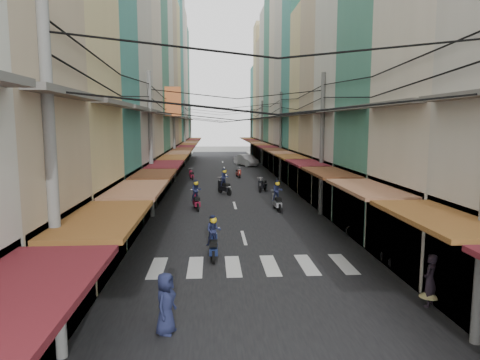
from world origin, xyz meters
name	(u,v)px	position (x,y,z in m)	size (l,w,h in m)	color
ground	(241,228)	(0.00, 0.00, 0.00)	(160.00, 160.00, 0.00)	slate
road	(227,178)	(0.00, 20.00, 0.01)	(10.00, 80.00, 0.02)	black
sidewalk_left	(160,179)	(-6.50, 20.00, 0.03)	(3.00, 80.00, 0.06)	slate
sidewalk_right	(293,178)	(6.50, 20.00, 0.03)	(3.00, 80.00, 0.06)	slate
crosswalk	(252,266)	(0.00, -6.00, 0.03)	(7.55, 2.40, 0.01)	silver
building_row_left	(136,71)	(-7.92, 16.56, 9.78)	(7.80, 67.67, 23.70)	beige
building_row_right	(318,77)	(7.92, 16.45, 9.41)	(7.80, 68.98, 22.59)	teal
utility_poles	(229,108)	(0.00, 15.01, 6.59)	(10.20, 66.13, 8.20)	slate
white_car	(247,166)	(2.89, 32.40, 0.00)	(5.04, 1.98, 1.78)	silver
bicycle	(363,237)	(5.60, -2.19, 0.00)	(0.56, 1.49, 1.03)	black
moving_scooters	(231,195)	(-0.23, 6.97, 0.55)	(6.38, 27.40, 1.97)	black
parked_scooters	(341,239)	(3.93, -4.23, 0.49)	(13.11, 13.46, 1.00)	black
pedestrians	(145,218)	(-4.54, -1.90, 1.01)	(12.94, 19.52, 2.11)	#2B212C
market_umbrella	(463,214)	(7.10, -7.60, 2.25)	(2.42, 2.42, 2.55)	#B2B2B7
traffic_sign	(397,200)	(5.64, -5.67, 2.39)	(0.10, 0.71, 3.23)	slate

